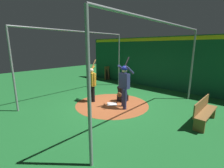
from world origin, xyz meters
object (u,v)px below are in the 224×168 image
Objects in this scene: batter at (124,82)px; bat_rack at (108,73)px; catcher at (122,94)px; bench at (204,111)px; visitor at (92,82)px; home_plate at (112,104)px; baseball_0 at (94,100)px.

batter is 2.04× the size of bat_rack.
catcher is 0.58× the size of bench.
visitor is 4.71m from bench.
batter is at bearing 94.16° from home_plate.
bat_rack is 0.63× the size of bench.
home_plate is at bearing 45.66° from bat_rack.
home_plate is 3.67m from bench.
bench reaches higher than home_plate.
bench is (-1.04, 4.57, -0.48)m from visitor.
catcher is 5.41m from bat_rack.
bench is (-0.72, 3.58, 0.43)m from home_plate.
batter is 1.70m from visitor.
visitor is (0.98, -1.06, 0.54)m from catcher.
baseball_0 is (-0.05, 0.07, -0.88)m from visitor.
home_plate is 1.28m from batter.
visitor is at bearing -72.05° from home_plate.
visitor is at bearing -77.17° from bench.
visitor reaches higher than baseball_0.
bat_rack is at bearing -129.80° from batter.
visitor reaches higher than bench.
bat_rack reaches higher than catcher.
baseball_0 is at bearing -78.65° from batter.
batter is 2.22× the size of catcher.
baseball_0 is at bearing -46.91° from catcher.
batter is at bearing 50.20° from bat_rack.
visitor is 5.41m from bat_rack.
baseball_0 is at bearing -77.61° from bench.
catcher is 1.54m from visitor.
visitor is at bearing -47.30° from catcher.
visitor reaches higher than catcher.
baseball_0 is (0.99, -4.50, -0.40)m from bench.
catcher is 0.49× the size of visitor.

